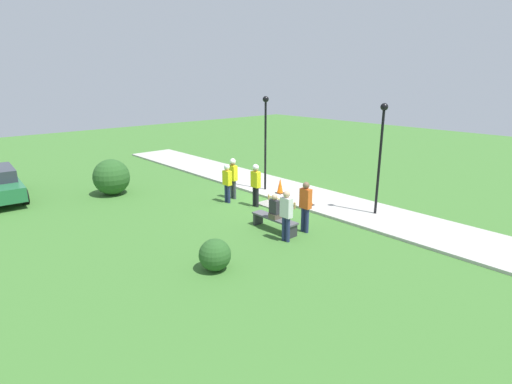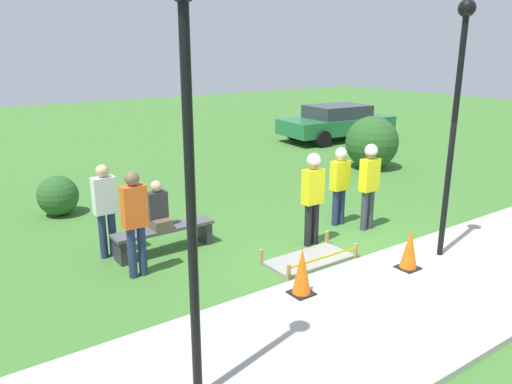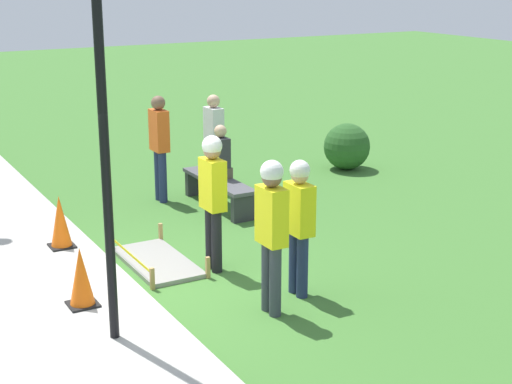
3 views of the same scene
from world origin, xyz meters
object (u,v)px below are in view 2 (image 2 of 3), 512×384
Objects in this scene: park_bench at (164,234)px; person_seated_on_bench at (158,209)px; worker_assistant at (369,179)px; parked_car_green at (337,122)px; traffic_cone_near_patch at (302,272)px; lamppost_near at (457,98)px; bystander_in_orange_shirt at (135,218)px; traffic_cone_far_patch at (410,249)px; worker_supervisor at (313,191)px; worker_trainee at (340,180)px; lamppost_far at (189,145)px; bystander_in_gray_shirt at (105,205)px.

park_bench is 0.50m from person_seated_on_bench.
parked_car_green is at bearing 49.43° from worker_assistant.
traffic_cone_near_patch is 0.17× the size of lamppost_near.
traffic_cone_far_patch is at bearing -34.18° from bystander_in_orange_shirt.
worker_supervisor is at bearing 127.21° from lamppost_near.
worker_trainee reaches higher than person_seated_on_bench.
worker_supervisor is (1.59, 1.59, 0.63)m from traffic_cone_near_patch.
lamppost_far is at bearing -154.64° from traffic_cone_near_patch.
lamppost_far reaches higher than worker_supervisor.
person_seated_on_bench is 12.85m from parked_car_green.
park_bench is 1.05× the size of worker_assistant.
worker_assistant is 0.42× the size of lamppost_near.
person_seated_on_bench is 0.52× the size of worker_trainee.
worker_assistant is at bearing -19.26° from bystander_in_gray_shirt.
lamppost_far reaches higher than worker_assistant.
traffic_cone_far_patch reaches higher than park_bench.
lamppost_far is at bearing -171.13° from lamppost_near.
lamppost_near is (0.19, -2.42, 1.90)m from worker_trainee.
worker_assistant is 1.00× the size of bystander_in_orange_shirt.
parked_car_green is at bearing 31.20° from person_seated_on_bench.
bystander_in_gray_shirt is (-0.94, 0.38, 0.64)m from park_bench.
bystander_in_gray_shirt is 6.34m from lamppost_near.
lamppost_near is (0.95, 0.05, 2.45)m from traffic_cone_far_patch.
bystander_in_gray_shirt is (-3.90, 3.65, 0.54)m from traffic_cone_far_patch.
bystander_in_gray_shirt is at bearing 158.82° from person_seated_on_bench.
worker_assistant is at bearing -62.14° from worker_trainee.
worker_assistant is at bearing -7.64° from bystander_in_orange_shirt.
bystander_in_orange_shirt is at bearing 178.84° from worker_trainee.
lamppost_near is at bearing -39.36° from park_bench.
bystander_in_gray_shirt reaches higher than traffic_cone_far_patch.
lamppost_far is (-0.59, -4.45, 1.87)m from bystander_in_gray_shirt.
traffic_cone_far_patch is 4.60m from bystander_in_orange_shirt.
parked_car_green reaches higher than park_bench.
traffic_cone_far_patch is 0.16× the size of lamppost_near.
lamppost_far reaches higher than traffic_cone_far_patch.
traffic_cone_near_patch is 13.90m from parked_car_green.
traffic_cone_far_patch is 2.63m from lamppost_near.
worker_trainee is 3.08m from lamppost_near.
bystander_in_gray_shirt is (-3.42, 1.71, -0.11)m from worker_supervisor.
worker_supervisor reaches higher than park_bench.
lamppost_near is (3.99, -3.26, 2.06)m from person_seated_on_bench.
worker_trainee is at bearing -12.48° from person_seated_on_bench.
traffic_cone_near_patch is 1.04× the size of traffic_cone_far_patch.
person_seated_on_bench is 5.55m from lamppost_near.
bystander_in_gray_shirt is at bearing 136.90° from traffic_cone_far_patch.
lamppost_near is at bearing -27.99° from bystander_in_orange_shirt.
traffic_cone_near_patch is 3.90m from lamppost_near.
lamppost_far is at bearing -148.09° from worker_trainee.
bystander_in_orange_shirt is 1.09m from bystander_in_gray_shirt.
person_seated_on_bench is at bearing 45.28° from bystander_in_orange_shirt.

